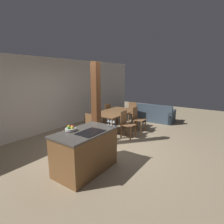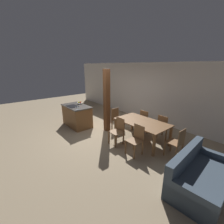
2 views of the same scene
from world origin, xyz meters
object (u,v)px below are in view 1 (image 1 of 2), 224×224
Objects in this scene: fruit_bowl at (71,129)px; dining_chair_far_right at (106,114)px; wine_glass_near at (114,122)px; dining_table at (115,114)px; dining_chair_near_right at (138,119)px; dining_chair_far_left at (93,118)px; couch at (154,115)px; kitchen_island at (85,151)px; wine_glass_far at (109,121)px; timber_post at (96,105)px; dining_chair_head_end at (93,126)px; dining_chair_near_left at (127,124)px; dining_chair_foot_end at (131,112)px; wine_glass_middle at (111,121)px.

dining_chair_far_right is (3.30, 1.54, -0.49)m from fruit_bowl.
wine_glass_near is 0.08× the size of dining_table.
dining_chair_far_right is (2.51, 2.12, -0.56)m from wine_glass_near.
dining_chair_far_left is (-0.82, 1.49, 0.00)m from dining_chair_near_right.
kitchen_island is at bearing 89.84° from couch.
wine_glass_far is 0.17× the size of dining_chair_near_right.
wine_glass_near is at bearing -146.75° from dining_table.
fruit_bowl is 1.48m from timber_post.
timber_post is at bearing -167.13° from dining_table.
fruit_bowl is at bearing 143.13° from wine_glass_near.
dining_chair_far_left is at bearing -49.52° from dining_chair_head_end.
dining_chair_far_right reaches higher than dining_table.
dining_chair_head_end is at bearing 23.78° from dining_chair_far_right.
wine_glass_near is 0.17× the size of dining_chair_near_right.
dining_chair_far_left is 1.00× the size of dining_chair_far_right.
kitchen_island is at bearing -172.56° from dining_chair_near_left.
wine_glass_near is 0.17× the size of dining_chair_foot_end.
dining_chair_far_left is at bearing -113.78° from dining_chair_foot_end.
wine_glass_far is at bearing 38.06° from dining_chair_far_right.
timber_post is (-1.09, -1.09, 0.75)m from dining_chair_far_left.
dining_chair_near_right is at bearing 14.22° from wine_glass_near.
wine_glass_near reaches higher than couch.
wine_glass_near is 1.70m from dining_chair_head_end.
wine_glass_near is at bearing -36.87° from fruit_bowl.
dining_chair_foot_end is (0.87, -0.74, 0.00)m from dining_chair_far_right.
dining_chair_head_end is (0.83, 1.38, -0.56)m from wine_glass_near.
dining_chair_near_left is at bearing 7.44° from kitchen_island.
wine_glass_far is 0.17× the size of dining_chair_foot_end.
couch is at bearing 1.16° from fruit_bowl.
dining_table is at bearing 15.30° from fruit_bowl.
couch is (4.29, 0.69, -0.77)m from wine_glass_near.
dining_table is (2.11, 1.30, -0.39)m from wine_glass_middle.
dining_chair_far_left is 0.49× the size of couch.
kitchen_island reaches higher than dining_chair_far_left.
dining_chair_far_left and dining_chair_head_end have the same top height.
dining_chair_head_end and dining_chair_foot_end have the same top height.
fruit_bowl is 2.96m from dining_chair_far_left.
dining_chair_far_right reaches higher than couch.
couch is (5.07, 0.10, -0.70)m from fruit_bowl.
wine_glass_near is at bearing 94.84° from couch.
timber_post is at bearing 57.81° from wine_glass_middle.
dining_chair_head_end is (-0.87, -0.74, 0.00)m from dining_chair_far_left.
kitchen_island is 9.25× the size of wine_glass_middle.
dining_chair_foot_end is (1.69, -0.74, 0.00)m from dining_chair_far_left.
dining_chair_far_left is at bearing 31.72° from fruit_bowl.
dining_chair_head_end is (1.61, 0.79, -0.49)m from fruit_bowl.
dining_chair_head_end is at bearing 180.00° from dining_table.
wine_glass_middle reaches higher than dining_chair_far_right.
dining_chair_far_left and dining_chair_far_right have the same top height.
fruit_bowl is at bearing 151.12° from wine_glass_far.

